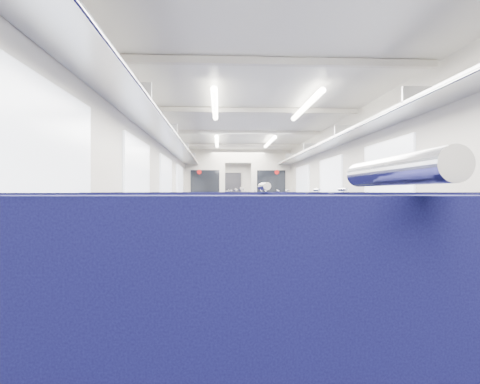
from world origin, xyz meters
TOP-DOWN VIEW (x-y plane):
  - floor at (0.00, 0.00)m, footprint 2.80×18.00m
  - ceiling at (0.00, 0.00)m, footprint 2.80×18.00m
  - wall_left at (-1.40, 0.00)m, footprint 0.02×18.00m
  - dado_left at (-1.39, 0.00)m, footprint 0.03×17.90m
  - wall_right at (1.40, 0.00)m, footprint 0.02×18.00m
  - dado_right at (1.39, 0.00)m, footprint 0.03×17.90m
  - wall_far at (0.00, 9.00)m, footprint 2.80×0.02m
  - luggage_rack_left at (-1.21, 0.00)m, footprint 0.36×17.40m
  - luggage_rack_right at (1.21, 0.00)m, footprint 0.36×17.40m
  - windows at (0.00, -0.46)m, footprint 2.78×15.60m
  - ceiling_fittings at (0.00, -0.26)m, footprint 2.70×16.06m
  - end_door at (0.00, 8.94)m, footprint 0.75×0.06m
  - bulkhead at (-0.00, 3.34)m, footprint 2.80×0.10m
  - seat_6 at (-0.83, -4.87)m, footprint 1.13×0.62m
  - seat_7 at (0.83, -4.76)m, footprint 1.13×0.62m
  - seat_8 at (-0.83, -3.62)m, footprint 1.13×0.62m
  - seat_9 at (0.83, -3.71)m, footprint 1.13×0.62m
  - seat_10 at (-0.83, -2.63)m, footprint 1.13×0.62m
  - seat_11 at (0.83, -2.49)m, footprint 1.13×0.62m
  - seat_12 at (-0.83, -1.27)m, footprint 1.13×0.62m
  - seat_13 at (0.83, -1.37)m, footprint 1.13×0.62m
  - seat_14 at (-0.83, -0.28)m, footprint 1.13×0.62m
  - seat_15 at (0.83, -0.18)m, footprint 1.13×0.62m
  - seat_16 at (-0.83, 0.91)m, footprint 1.13×0.62m
  - seat_17 at (0.83, 0.98)m, footprint 1.13×0.62m
  - seat_18 at (-0.83, 1.97)m, footprint 1.13×0.62m
  - seat_19 at (0.83, 2.08)m, footprint 1.13×0.62m
  - seat_20 at (-0.83, 4.18)m, footprint 1.13×0.62m
  - seat_21 at (0.83, 4.18)m, footprint 1.13×0.62m
  - seat_22 at (-0.83, 5.25)m, footprint 1.13×0.62m
  - seat_23 at (0.83, 5.39)m, footprint 1.13×0.62m
  - seat_24 at (-0.83, 6.36)m, footprint 1.13×0.62m
  - seat_25 at (0.83, 6.41)m, footprint 1.13×0.62m
  - seat_26 at (-0.83, 7.63)m, footprint 1.13×0.62m
  - seat_27 at (0.83, 7.59)m, footprint 1.13×0.62m

SIDE VIEW (x-z plane):
  - floor at x=0.00m, z-range -0.01..0.01m
  - dado_left at x=-1.39m, z-range 0.00..0.70m
  - dado_right at x=1.39m, z-range 0.00..0.70m
  - seat_6 at x=-0.83m, z-range -0.24..1.01m
  - seat_7 at x=0.83m, z-range -0.24..1.01m
  - seat_8 at x=-0.83m, z-range -0.24..1.01m
  - seat_9 at x=0.83m, z-range -0.24..1.01m
  - seat_10 at x=-0.83m, z-range -0.24..1.01m
  - seat_11 at x=0.83m, z-range -0.24..1.01m
  - seat_12 at x=-0.83m, z-range -0.24..1.01m
  - seat_13 at x=0.83m, z-range -0.24..1.01m
  - seat_14 at x=-0.83m, z-range -0.24..1.01m
  - seat_15 at x=0.83m, z-range -0.24..1.01m
  - seat_16 at x=-0.83m, z-range -0.24..1.01m
  - seat_17 at x=0.83m, z-range -0.24..1.01m
  - seat_18 at x=-0.83m, z-range -0.24..1.01m
  - seat_19 at x=0.83m, z-range -0.24..1.01m
  - seat_20 at x=-0.83m, z-range -0.24..1.01m
  - seat_21 at x=0.83m, z-range -0.24..1.01m
  - seat_22 at x=-0.83m, z-range -0.24..1.01m
  - seat_23 at x=0.83m, z-range -0.24..1.01m
  - seat_24 at x=-0.83m, z-range -0.24..1.01m
  - seat_25 at x=0.83m, z-range -0.24..1.01m
  - seat_26 at x=-0.83m, z-range -0.24..1.01m
  - seat_27 at x=0.83m, z-range -0.24..1.01m
  - end_door at x=0.00m, z-range 0.00..2.00m
  - wall_left at x=-1.40m, z-range 0.00..2.35m
  - wall_right at x=1.40m, z-range 0.00..2.35m
  - wall_far at x=0.00m, z-range 0.00..2.35m
  - bulkhead at x=0.00m, z-range 0.06..2.41m
  - windows at x=0.00m, z-range 1.04..1.79m
  - luggage_rack_left at x=-1.21m, z-range 1.88..2.06m
  - luggage_rack_right at x=1.21m, z-range 1.88..2.06m
  - ceiling_fittings at x=0.00m, z-range 2.23..2.35m
  - ceiling at x=0.00m, z-range 2.35..2.35m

